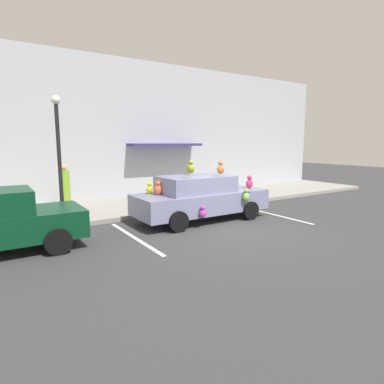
{
  "coord_description": "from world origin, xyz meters",
  "views": [
    {
      "loc": [
        -6.12,
        -7.24,
        2.66
      ],
      "look_at": [
        0.06,
        2.32,
        0.9
      ],
      "focal_mm": 30.16,
      "sensor_mm": 36.0,
      "label": 1
    }
  ],
  "objects_px": {
    "street_lamp_post": "(59,146)",
    "pedestrian_near_shopfront": "(65,188)",
    "teddy_bear_on_sidewalk": "(187,198)",
    "plush_covered_car": "(200,197)"
  },
  "relations": [
    {
      "from": "teddy_bear_on_sidewalk",
      "to": "street_lamp_post",
      "type": "xyz_separation_m",
      "value": [
        -4.76,
        -0.11,
        2.1
      ]
    },
    {
      "from": "plush_covered_car",
      "to": "teddy_bear_on_sidewalk",
      "type": "distance_m",
      "value": 2.03
    },
    {
      "from": "plush_covered_car",
      "to": "teddy_bear_on_sidewalk",
      "type": "relative_size",
      "value": 7.08
    },
    {
      "from": "teddy_bear_on_sidewalk",
      "to": "pedestrian_near_shopfront",
      "type": "bearing_deg",
      "value": 151.09
    },
    {
      "from": "street_lamp_post",
      "to": "teddy_bear_on_sidewalk",
      "type": "bearing_deg",
      "value": 1.34
    },
    {
      "from": "street_lamp_post",
      "to": "pedestrian_near_shopfront",
      "type": "distance_m",
      "value": 2.98
    },
    {
      "from": "plush_covered_car",
      "to": "teddy_bear_on_sidewalk",
      "type": "height_order",
      "value": "plush_covered_car"
    },
    {
      "from": "plush_covered_car",
      "to": "pedestrian_near_shopfront",
      "type": "xyz_separation_m",
      "value": [
        -3.52,
        4.19,
        0.11
      ]
    },
    {
      "from": "street_lamp_post",
      "to": "pedestrian_near_shopfront",
      "type": "height_order",
      "value": "street_lamp_post"
    },
    {
      "from": "street_lamp_post",
      "to": "pedestrian_near_shopfront",
      "type": "xyz_separation_m",
      "value": [
        0.6,
        2.41,
        -1.65
      ]
    }
  ]
}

